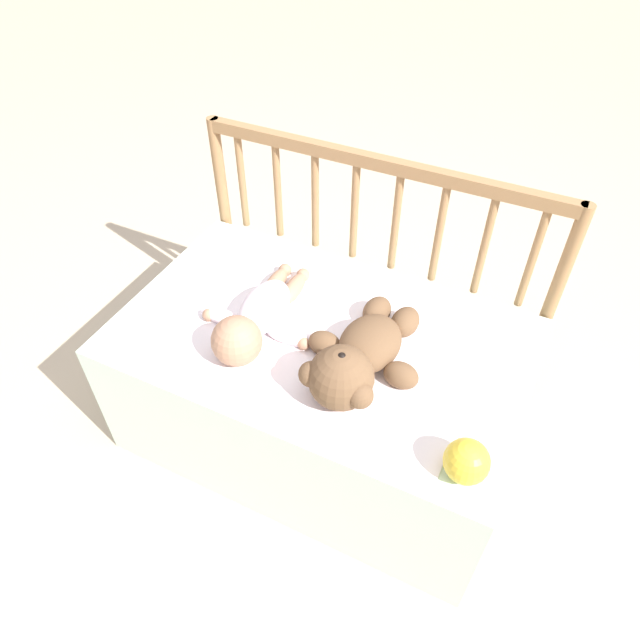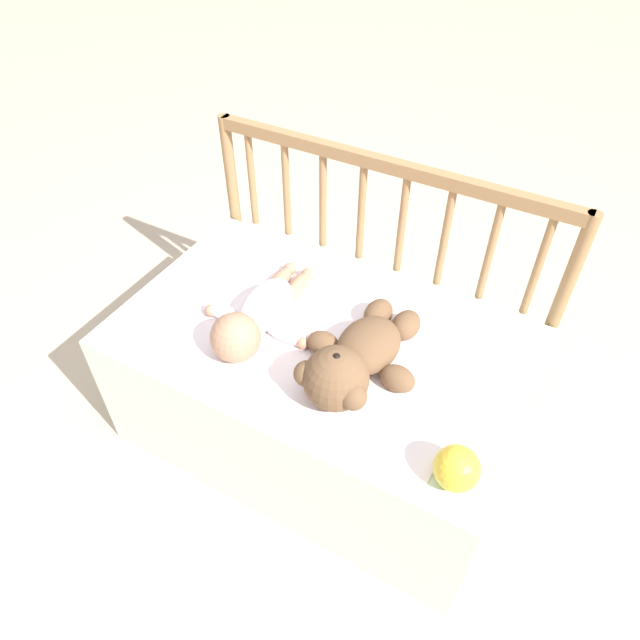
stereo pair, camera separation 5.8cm
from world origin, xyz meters
The scene contains 7 objects.
ground_plane centered at (0.00, 0.00, 0.00)m, with size 12.00×12.00×0.00m, color #C6B293.
crib_mattress centered at (0.00, 0.00, 0.21)m, with size 1.08×0.66×0.43m.
crib_rail centered at (0.00, 0.35, 0.54)m, with size 1.08×0.04×0.77m.
blanket centered at (-0.01, -0.01, 0.43)m, with size 0.84×0.54×0.01m.
teddy_bear centered at (0.14, -0.08, 0.49)m, with size 0.30×0.41×0.16m.
baby centered at (-0.16, -0.06, 0.48)m, with size 0.33×0.43×0.13m.
toy_ball centered at (0.45, -0.24, 0.48)m, with size 0.10×0.10×0.10m.
Camera 2 is at (0.51, -0.92, 1.50)m, focal length 32.00 mm.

